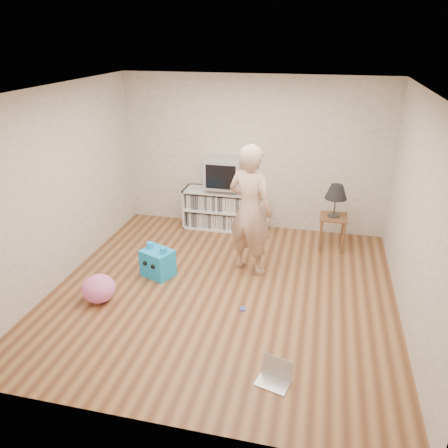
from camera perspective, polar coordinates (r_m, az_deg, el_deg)
ground at (r=5.94m, az=-0.14°, el=-8.72°), size 4.50×4.50×0.00m
walls at (r=5.36m, az=-0.15°, el=3.08°), size 4.52×4.52×2.60m
ceiling at (r=5.05m, az=-0.17°, el=17.02°), size 4.50×4.50×0.01m
media_unit at (r=7.65m, az=0.05°, el=1.96°), size 1.40×0.45×0.70m
dvd_deck at (r=7.50m, az=0.02°, el=4.65°), size 0.45×0.35×0.07m
crt_tv at (r=7.40m, az=0.01°, el=6.73°), size 0.60×0.53×0.50m
side_table at (r=7.10m, az=14.02°, el=0.00°), size 0.42×0.42×0.55m
table_lamp at (r=6.91m, az=14.45°, el=3.99°), size 0.34×0.34×0.52m
person at (r=6.03m, az=3.45°, el=1.77°), size 0.80×0.67×1.87m
laptop at (r=4.63m, az=6.65°, el=-19.05°), size 0.38×0.33×0.22m
playing_cards at (r=5.59m, az=2.43°, el=-11.00°), size 0.09×0.11×0.02m
plush_blue at (r=6.27m, az=-8.65°, el=-4.99°), size 0.51×0.47×0.48m
plush_pink at (r=5.88m, az=-16.04°, el=-8.10°), size 0.54×0.54×0.36m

